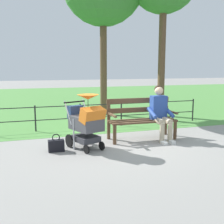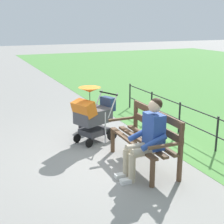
# 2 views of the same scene
# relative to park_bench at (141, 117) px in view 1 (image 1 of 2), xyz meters

# --- Properties ---
(ground_plane) EXTENTS (60.00, 60.00, 0.00)m
(ground_plane) POSITION_rel_park_bench_xyz_m (0.57, 0.12, -0.53)
(ground_plane) COLOR gray
(grass_lawn) EXTENTS (40.00, 16.00, 0.01)m
(grass_lawn) POSITION_rel_park_bench_xyz_m (0.57, -8.68, -0.52)
(grass_lawn) COLOR #518E42
(grass_lawn) RESTS_ON ground
(park_bench) EXTENTS (1.61, 0.62, 0.96)m
(park_bench) POSITION_rel_park_bench_xyz_m (0.00, 0.00, 0.00)
(park_bench) COLOR brown
(park_bench) RESTS_ON ground
(person_on_bench) EXTENTS (0.54, 0.74, 1.28)m
(person_on_bench) POSITION_rel_park_bench_xyz_m (-0.40, 0.22, 0.15)
(person_on_bench) COLOR tan
(person_on_bench) RESTS_ON ground
(stroller) EXTENTS (0.77, 1.00, 1.15)m
(stroller) POSITION_rel_park_bench_xyz_m (1.42, 0.45, 0.07)
(stroller) COLOR black
(stroller) RESTS_ON ground
(handbag) EXTENTS (0.32, 0.14, 0.37)m
(handbag) POSITION_rel_park_bench_xyz_m (2.05, 0.44, -0.40)
(handbag) COLOR black
(handbag) RESTS_ON ground
(park_fence) EXTENTS (6.07, 0.04, 0.70)m
(park_fence) POSITION_rel_park_bench_xyz_m (0.57, -1.49, -0.11)
(park_fence) COLOR black
(park_fence) RESTS_ON ground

